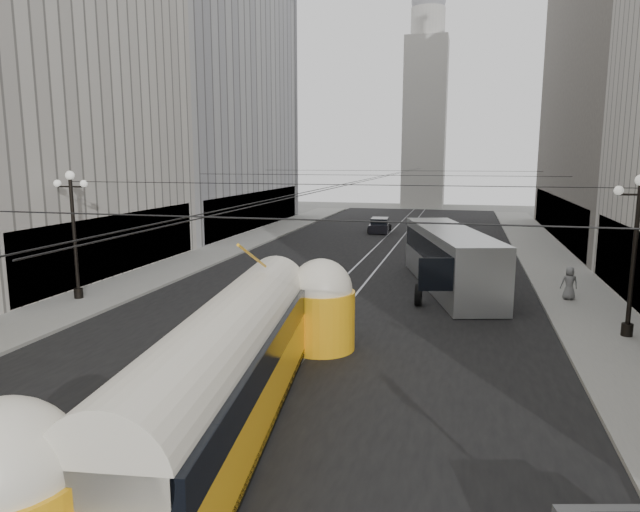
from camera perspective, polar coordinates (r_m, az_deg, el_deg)
The scene contains 15 objects.
road at distance 39.78m, azimuth 5.16°, elevation -0.59°, with size 20.00×85.00×0.02m, color black.
sidewalk_left at distance 46.43m, azimuth -8.91°, elevation 0.91°, with size 4.00×72.00×0.15m, color gray.
sidewalk_right at distance 43.14m, azimuth 21.87°, elevation -0.35°, with size 4.00×72.00×0.15m, color gray.
rail_left at distance 39.90m, azimuth 4.10°, elevation -0.55°, with size 0.12×85.00×0.04m, color gray.
rail_right at distance 39.67m, azimuth 6.23°, elevation -0.64°, with size 0.12×85.00×0.04m, color gray.
building_left_far at distance 60.55m, azimuth -11.90°, elevation 16.38°, with size 12.60×28.60×28.60m.
distant_tower at distance 86.72m, azimuth 10.50°, elevation 14.80°, with size 6.00×6.00×31.36m.
lamppost_left_mid at distance 30.75m, azimuth -23.41°, elevation 2.65°, with size 1.86×0.44×6.37m.
lamppost_right_mid at distance 25.23m, azimuth 28.97°, elevation 0.83°, with size 1.86×0.44×6.37m.
catenary at distance 38.14m, azimuth 5.23°, elevation 7.86°, with size 25.00×72.00×0.23m.
streetcar at distance 15.62m, azimuth -9.17°, elevation -10.65°, with size 4.29×15.91×3.51m.
city_bus at distance 32.20m, azimuth 12.85°, elevation -0.03°, with size 5.94×13.26×3.26m.
sedan_white_far at distance 54.07m, azimuth 12.25°, elevation 2.59°, with size 2.74×4.34×1.27m.
sedan_dark_far at distance 55.89m, azimuth 5.98°, elevation 3.04°, with size 2.08×4.48×1.38m.
pedestrian_sidewalk_right at distance 31.00m, azimuth 23.67°, elevation -2.50°, with size 0.82×0.50×1.67m, color slate.
Camera 1 is at (6.13, -6.15, 7.13)m, focal length 32.00 mm.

